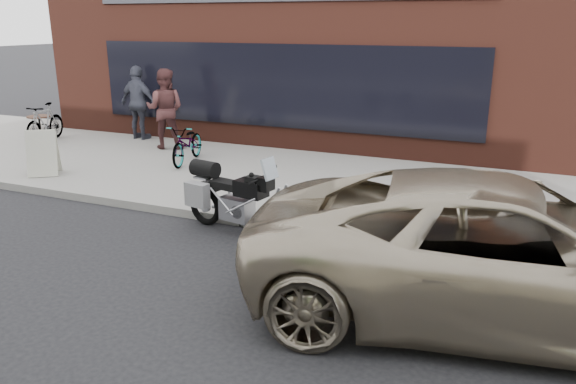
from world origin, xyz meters
TOP-DOWN VIEW (x-y plane):
  - ground at (0.00, 0.00)m, footprint 120.00×120.00m
  - near_sidewalk at (0.00, 7.00)m, footprint 44.00×6.00m
  - storefront at (-2.00, 13.98)m, footprint 14.00×10.07m
  - motorcycle at (-0.36, 3.74)m, footprint 2.06×0.74m
  - minivan at (3.73, 2.60)m, footprint 6.11×3.58m
  - bicycle_front at (-3.18, 6.86)m, footprint 0.91×1.74m
  - bicycle_rear at (-7.90, 7.32)m, footprint 0.83×1.72m
  - sandwich_sign at (-5.37, 4.80)m, footprint 0.79×0.78m
  - cafe_table at (-9.50, 8.62)m, footprint 0.67×0.67m
  - cafe_patron_left at (-4.50, 7.93)m, footprint 1.15×1.02m
  - cafe_patron_right at (-5.82, 8.60)m, footprint 1.18×0.59m

SIDE VIEW (x-z plane):
  - ground at x=0.00m, z-range 0.00..0.00m
  - near_sidewalk at x=0.00m, z-range 0.00..0.15m
  - cafe_table at x=-9.50m, z-range 0.31..0.69m
  - motorcycle at x=-0.36m, z-range -0.09..1.22m
  - bicycle_front at x=-3.18m, z-range 0.15..1.02m
  - sandwich_sign at x=-5.37m, z-range 0.15..1.09m
  - bicycle_rear at x=-7.90m, z-range 0.15..1.15m
  - minivan at x=3.73m, z-range 0.00..1.60m
  - cafe_patron_right at x=-5.82m, z-range 0.15..2.10m
  - cafe_patron_left at x=-4.50m, z-range 0.15..2.12m
  - storefront at x=-2.00m, z-range 0.00..4.50m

